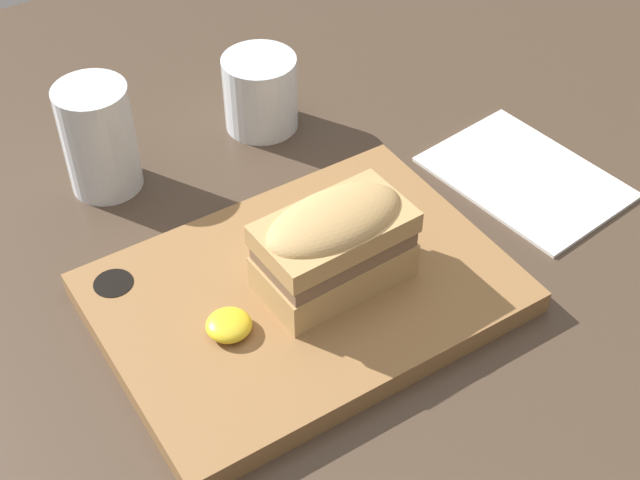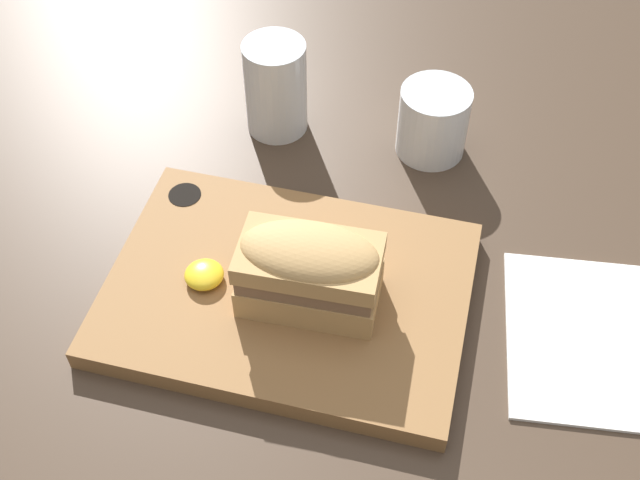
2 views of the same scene
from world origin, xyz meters
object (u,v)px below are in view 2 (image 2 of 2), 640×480
object	(u,v)px
water_glass	(276,92)
serving_board	(287,292)
napkin	(579,337)
sandwich	(309,269)
wine_glass	(433,123)

from	to	relation	value
water_glass	serving_board	bearing A→B (deg)	-71.74
napkin	sandwich	bearing A→B (deg)	-172.75
water_glass	wine_glass	bearing A→B (deg)	1.24
serving_board	napkin	size ratio (longest dim) A/B	1.70
serving_board	napkin	xyz separation A→B (cm)	(28.93, 2.31, -0.97)
serving_board	napkin	bearing A→B (deg)	4.56
serving_board	sandwich	bearing A→B (deg)	-21.19
sandwich	wine_glass	distance (cm)	27.89
wine_glass	napkin	distance (cm)	29.96
wine_glass	sandwich	bearing A→B (deg)	-106.32
wine_glass	napkin	xyz separation A→B (cm)	(18.47, -23.27, -3.84)
wine_glass	napkin	size ratio (longest dim) A/B	0.40
sandwich	napkin	bearing A→B (deg)	7.25
water_glass	sandwich	bearing A→B (deg)	-67.29
sandwich	serving_board	bearing A→B (deg)	158.81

